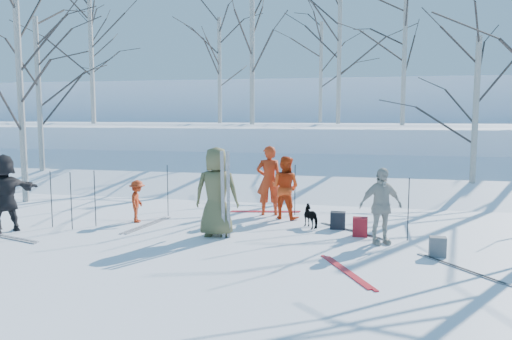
% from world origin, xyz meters
% --- Properties ---
extents(ground, '(120.00, 120.00, 0.00)m').
position_xyz_m(ground, '(0.00, 0.00, 0.00)').
color(ground, white).
rests_on(ground, ground).
extents(snow_ramp, '(70.00, 9.49, 4.12)m').
position_xyz_m(snow_ramp, '(0.00, 7.00, 0.15)').
color(snow_ramp, white).
rests_on(snow_ramp, ground).
extents(snow_plateau, '(70.00, 18.00, 2.20)m').
position_xyz_m(snow_plateau, '(0.00, 17.00, 1.00)').
color(snow_plateau, white).
rests_on(snow_plateau, ground).
extents(far_hill, '(90.00, 30.00, 6.00)m').
position_xyz_m(far_hill, '(0.00, 38.00, 2.00)').
color(far_hill, white).
rests_on(far_hill, ground).
extents(skier_olive_center, '(1.03, 0.74, 1.96)m').
position_xyz_m(skier_olive_center, '(-0.53, -0.06, 0.98)').
color(skier_olive_center, brown).
rests_on(skier_olive_center, ground).
extents(skier_red_north, '(0.75, 0.57, 1.84)m').
position_xyz_m(skier_red_north, '(0.14, 2.43, 0.92)').
color(skier_red_north, '#B32E10').
rests_on(skier_red_north, ground).
extents(skier_redor_behind, '(0.93, 0.82, 1.60)m').
position_xyz_m(skier_redor_behind, '(0.63, 2.08, 0.80)').
color(skier_redor_behind, red).
rests_on(skier_redor_behind, ground).
extents(skier_red_seated, '(0.54, 0.75, 1.05)m').
position_xyz_m(skier_red_seated, '(-2.86, 0.86, 0.52)').
color(skier_red_seated, '#B32E10').
rests_on(skier_red_seated, ground).
extents(skier_cream_east, '(1.00, 0.74, 1.58)m').
position_xyz_m(skier_cream_east, '(2.95, 0.05, 0.79)').
color(skier_cream_east, beige).
rests_on(skier_cream_east, ground).
extents(skier_grey_west, '(1.28, 1.69, 1.78)m').
position_xyz_m(skier_grey_west, '(-5.33, -0.75, 0.89)').
color(skier_grey_west, black).
rests_on(skier_grey_west, ground).
extents(dog, '(0.63, 0.68, 0.54)m').
position_xyz_m(dog, '(1.42, 1.23, 0.27)').
color(dog, black).
rests_on(dog, ground).
extents(upright_ski_left, '(0.08, 0.16, 1.90)m').
position_xyz_m(upright_ski_left, '(-0.33, -0.28, 0.95)').
color(upright_ski_left, silver).
rests_on(upright_ski_left, ground).
extents(upright_ski_right, '(0.12, 0.23, 1.89)m').
position_xyz_m(upright_ski_right, '(-0.21, -0.25, 0.95)').
color(upright_ski_right, silver).
rests_on(upright_ski_right, ground).
extents(ski_pair_a, '(2.04, 2.09, 0.02)m').
position_xyz_m(ski_pair_a, '(4.29, -1.38, 0.01)').
color(ski_pair_a, silver).
rests_on(ski_pair_a, ground).
extents(ski_pair_b, '(1.75, 2.06, 0.02)m').
position_xyz_m(ski_pair_b, '(2.37, -1.98, 0.01)').
color(ski_pair_b, red).
rests_on(ski_pair_b, ground).
extents(ski_pair_c, '(0.74, 1.96, 0.02)m').
position_xyz_m(ski_pair_c, '(-2.48, 0.54, 0.01)').
color(ski_pair_c, silver).
rests_on(ski_pair_c, ground).
extents(ski_pair_d, '(1.24, 2.01, 0.02)m').
position_xyz_m(ski_pair_d, '(-4.91, -1.22, 0.01)').
color(ski_pair_d, silver).
rests_on(ski_pair_d, ground).
extents(ski_pair_e, '(0.91, 1.97, 0.02)m').
position_xyz_m(ski_pair_e, '(-0.03, 2.80, 0.01)').
color(ski_pair_e, red).
rests_on(ski_pair_e, ground).
extents(ski_pair_f, '(2.09, 2.10, 0.02)m').
position_xyz_m(ski_pair_f, '(2.34, 1.03, 0.01)').
color(ski_pair_f, silver).
rests_on(ski_pair_f, ground).
extents(ski_pole_a, '(0.02, 0.02, 1.34)m').
position_xyz_m(ski_pole_a, '(-4.00, -0.21, 0.67)').
color(ski_pole_a, black).
rests_on(ski_pole_a, ground).
extents(ski_pole_b, '(0.02, 0.02, 1.34)m').
position_xyz_m(ski_pole_b, '(0.67, 2.48, 0.67)').
color(ski_pole_b, black).
rests_on(ski_pole_b, ground).
extents(ski_pole_c, '(0.02, 0.02, 1.34)m').
position_xyz_m(ski_pole_c, '(-2.43, 1.73, 0.67)').
color(ski_pole_c, black).
rests_on(ski_pole_c, ground).
extents(ski_pole_d, '(0.02, 0.02, 1.34)m').
position_xyz_m(ski_pole_d, '(0.82, 2.55, 0.67)').
color(ski_pole_d, black).
rests_on(ski_pole_d, ground).
extents(ski_pole_e, '(0.02, 0.02, 1.34)m').
position_xyz_m(ski_pole_e, '(3.53, 0.45, 0.67)').
color(ski_pole_e, black).
rests_on(ski_pole_e, ground).
extents(ski_pole_f, '(0.02, 0.02, 1.34)m').
position_xyz_m(ski_pole_f, '(-4.57, -0.12, 0.67)').
color(ski_pole_f, black).
rests_on(ski_pole_f, ground).
extents(ski_pole_g, '(0.02, 0.02, 1.34)m').
position_xyz_m(ski_pole_g, '(-3.64, 0.21, 0.67)').
color(ski_pole_g, black).
rests_on(ski_pole_g, ground).
extents(backpack_red, '(0.32, 0.22, 0.42)m').
position_xyz_m(backpack_red, '(2.54, 0.60, 0.21)').
color(backpack_red, maroon).
rests_on(backpack_red, ground).
extents(backpack_grey, '(0.30, 0.20, 0.38)m').
position_xyz_m(backpack_grey, '(3.99, -0.68, 0.19)').
color(backpack_grey, '#55595D').
rests_on(backpack_grey, ground).
extents(backpack_dark, '(0.34, 0.24, 0.40)m').
position_xyz_m(backpack_dark, '(2.02, 1.21, 0.20)').
color(backpack_dark, black).
rests_on(backpack_dark, ground).
extents(birch_plateau_a, '(4.96, 4.96, 6.23)m').
position_xyz_m(birch_plateau_a, '(-2.26, 10.76, 5.32)').
color(birch_plateau_a, silver).
rests_on(birch_plateau_a, snow_plateau).
extents(birch_plateau_b, '(4.23, 4.23, 5.19)m').
position_xyz_m(birch_plateau_b, '(0.16, 16.20, 4.79)').
color(birch_plateau_b, silver).
rests_on(birch_plateau_b, snow_plateau).
extents(birch_plateau_c, '(4.95, 4.95, 6.21)m').
position_xyz_m(birch_plateau_c, '(-9.79, 10.65, 5.31)').
color(birch_plateau_c, silver).
rests_on(birch_plateau_c, snow_plateau).
extents(birch_plateau_d, '(4.90, 4.90, 6.14)m').
position_xyz_m(birch_plateau_d, '(1.30, 12.71, 5.27)').
color(birch_plateau_d, silver).
rests_on(birch_plateau_d, snow_plateau).
extents(birch_plateau_g, '(4.31, 4.31, 5.30)m').
position_xyz_m(birch_plateau_g, '(3.97, 10.34, 4.85)').
color(birch_plateau_g, silver).
rests_on(birch_plateau_g, snow_plateau).
extents(birch_plateau_h, '(4.15, 4.15, 5.07)m').
position_xyz_m(birch_plateau_h, '(-11.26, 13.20, 4.73)').
color(birch_plateau_h, silver).
rests_on(birch_plateau_h, snow_plateau).
extents(birch_plateau_i, '(4.10, 4.10, 4.99)m').
position_xyz_m(birch_plateau_i, '(-4.36, 12.87, 4.70)').
color(birch_plateau_i, silver).
rests_on(birch_plateau_i, snow_plateau).
extents(birch_edge_a, '(4.78, 4.78, 5.98)m').
position_xyz_m(birch_edge_a, '(-7.49, 2.77, 2.99)').
color(birch_edge_a, silver).
rests_on(birch_edge_a, ground).
extents(birch_edge_d, '(4.92, 4.92, 6.17)m').
position_xyz_m(birch_edge_d, '(-9.20, 5.96, 3.08)').
color(birch_edge_d, silver).
rests_on(birch_edge_d, ground).
extents(birch_edge_e, '(4.09, 4.09, 4.99)m').
position_xyz_m(birch_edge_e, '(5.83, 5.96, 2.49)').
color(birch_edge_e, silver).
rests_on(birch_edge_e, ground).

